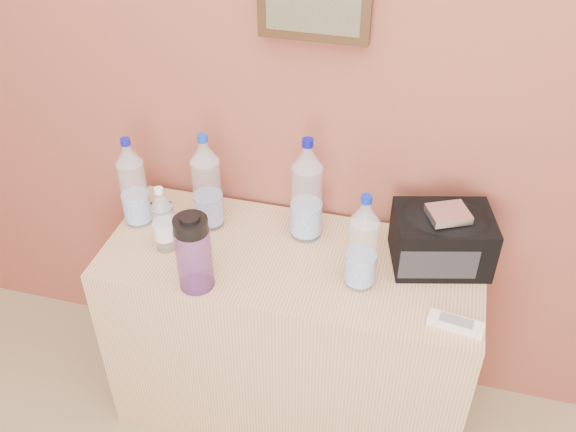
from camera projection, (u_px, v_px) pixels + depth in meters
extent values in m
plane|color=brown|center=(404.00, 17.00, 1.64)|extent=(4.00, 0.00, 4.00)
cube|color=#A17648|center=(291.00, 337.00, 2.10)|extent=(1.12, 0.47, 0.70)
cylinder|color=#CBE3F8|center=(133.00, 187.00, 1.94)|extent=(0.08, 0.08, 0.26)
cylinder|color=#0F11A3|center=(125.00, 142.00, 1.85)|extent=(0.03, 0.03, 0.02)
cylinder|color=silver|center=(207.00, 187.00, 1.93)|extent=(0.09, 0.09, 0.28)
cylinder|color=#1339AB|center=(202.00, 138.00, 1.83)|extent=(0.03, 0.03, 0.02)
cylinder|color=silver|center=(307.00, 195.00, 1.88)|extent=(0.09, 0.09, 0.29)
cylinder|color=#0A0D8E|center=(308.00, 143.00, 1.77)|extent=(0.03, 0.03, 0.02)
cylinder|color=white|center=(362.00, 247.00, 1.72)|extent=(0.08, 0.08, 0.26)
cylinder|color=#0822B3|center=(367.00, 199.00, 1.62)|extent=(0.03, 0.03, 0.02)
cylinder|color=silver|center=(164.00, 223.00, 1.87)|extent=(0.06, 0.06, 0.19)
cylinder|color=white|center=(159.00, 191.00, 1.80)|extent=(0.02, 0.02, 0.02)
cylinder|color=#643280|center=(194.00, 259.00, 1.74)|extent=(0.10, 0.10, 0.19)
cylinder|color=black|center=(190.00, 224.00, 1.66)|extent=(0.09, 0.09, 0.05)
cube|color=white|center=(456.00, 324.00, 1.66)|extent=(0.15, 0.07, 0.02)
cube|color=white|center=(448.00, 214.00, 1.73)|extent=(0.13, 0.13, 0.02)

